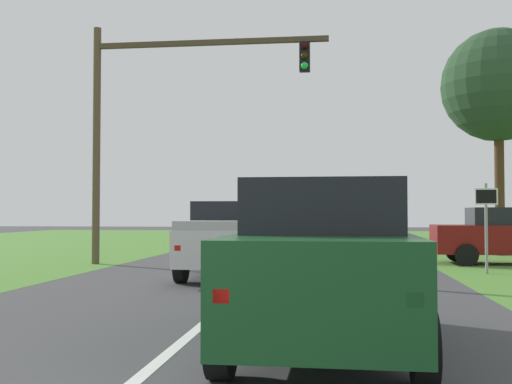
{
  "coord_description": "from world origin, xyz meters",
  "views": [
    {
      "loc": [
        1.91,
        -3.0,
        1.61
      ],
      "look_at": [
        -0.33,
        14.66,
        2.21
      ],
      "focal_mm": 43.96,
      "sensor_mm": 36.0,
      "label": 1
    }
  ],
  "objects_px": {
    "pickup_truck_lead": "(234,238)",
    "crossing_suv_far": "(509,234)",
    "oak_tree_right": "(498,86)",
    "keep_moving_sign": "(486,216)",
    "red_suv_near": "(325,261)",
    "traffic_light": "(156,106)"
  },
  "relations": [
    {
      "from": "pickup_truck_lead",
      "to": "keep_moving_sign",
      "type": "height_order",
      "value": "keep_moving_sign"
    },
    {
      "from": "pickup_truck_lead",
      "to": "keep_moving_sign",
      "type": "relative_size",
      "value": 2.33
    },
    {
      "from": "pickup_truck_lead",
      "to": "crossing_suv_far",
      "type": "xyz_separation_m",
      "value": [
        8.0,
        4.85,
        -0.03
      ]
    },
    {
      "from": "red_suv_near",
      "to": "traffic_light",
      "type": "distance_m",
      "value": 13.39
    },
    {
      "from": "pickup_truck_lead",
      "to": "traffic_light",
      "type": "height_order",
      "value": "traffic_light"
    },
    {
      "from": "pickup_truck_lead",
      "to": "oak_tree_right",
      "type": "relative_size",
      "value": 0.65
    },
    {
      "from": "keep_moving_sign",
      "to": "oak_tree_right",
      "type": "xyz_separation_m",
      "value": [
        2.26,
        7.59,
        4.95
      ]
    },
    {
      "from": "red_suv_near",
      "to": "traffic_light",
      "type": "bearing_deg",
      "value": 115.32
    },
    {
      "from": "keep_moving_sign",
      "to": "crossing_suv_far",
      "type": "distance_m",
      "value": 3.7
    },
    {
      "from": "red_suv_near",
      "to": "oak_tree_right",
      "type": "relative_size",
      "value": 0.55
    },
    {
      "from": "red_suv_near",
      "to": "oak_tree_right",
      "type": "height_order",
      "value": "oak_tree_right"
    },
    {
      "from": "oak_tree_right",
      "to": "keep_moving_sign",
      "type": "bearing_deg",
      "value": -106.55
    },
    {
      "from": "pickup_truck_lead",
      "to": "crossing_suv_far",
      "type": "height_order",
      "value": "pickup_truck_lead"
    },
    {
      "from": "pickup_truck_lead",
      "to": "keep_moving_sign",
      "type": "xyz_separation_m",
      "value": [
        6.55,
        1.5,
        0.57
      ]
    },
    {
      "from": "pickup_truck_lead",
      "to": "traffic_light",
      "type": "relative_size",
      "value": 0.74
    },
    {
      "from": "keep_moving_sign",
      "to": "red_suv_near",
      "type": "bearing_deg",
      "value": -112.87
    },
    {
      "from": "crossing_suv_far",
      "to": "traffic_light",
      "type": "bearing_deg",
      "value": -172.19
    },
    {
      "from": "pickup_truck_lead",
      "to": "crossing_suv_far",
      "type": "distance_m",
      "value": 9.36
    },
    {
      "from": "red_suv_near",
      "to": "keep_moving_sign",
      "type": "relative_size",
      "value": 1.98
    },
    {
      "from": "red_suv_near",
      "to": "crossing_suv_far",
      "type": "height_order",
      "value": "red_suv_near"
    },
    {
      "from": "keep_moving_sign",
      "to": "oak_tree_right",
      "type": "bearing_deg",
      "value": 73.45
    },
    {
      "from": "crossing_suv_far",
      "to": "oak_tree_right",
      "type": "bearing_deg",
      "value": 79.26
    }
  ]
}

